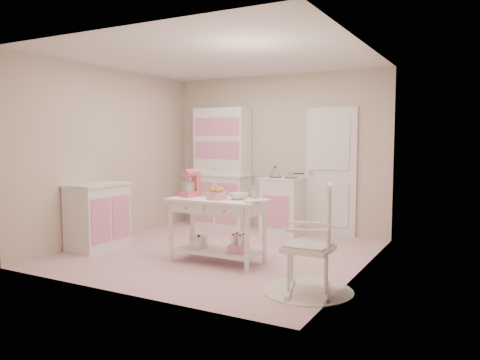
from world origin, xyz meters
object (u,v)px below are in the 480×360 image
bread_basket (217,196)px  stove (283,206)px  work_table (217,230)px  stand_mixer (190,183)px  rocking_chair (308,238)px  base_cabinet (98,216)px  hutch (221,168)px

bread_basket → stove: bearing=90.2°
work_table → stand_mixer: size_ratio=3.53×
work_table → stand_mixer: (-0.42, 0.02, 0.57)m
rocking_chair → bread_basket: 1.49m
rocking_chair → bread_basket: size_ratio=4.40×
stove → work_table: 2.03m
base_cabinet → bread_basket: 1.92m
hutch → stove: bearing=-2.4°
base_cabinet → stand_mixer: stand_mixer is taller
hutch → stand_mixer: size_ratio=6.12×
base_cabinet → bread_basket: (1.88, 0.13, 0.39)m
base_cabinet → rocking_chair: bearing=-6.3°
bread_basket → work_table: bearing=111.8°
rocking_chair → bread_basket: rocking_chair is taller
stand_mixer → bread_basket: 0.46m
rocking_chair → work_table: (-1.39, 0.54, -0.15)m
stove → bread_basket: stove is taller
stove → rocking_chair: bearing=-61.7°
hutch → base_cabinet: size_ratio=2.26×
hutch → stove: size_ratio=2.26×
base_cabinet → stand_mixer: size_ratio=2.71×
base_cabinet → work_table: (1.86, 0.18, -0.06)m
hutch → stand_mixer: 2.19m
work_table → base_cabinet: bearing=-174.5°
base_cabinet → work_table: bearing=5.5°
stand_mixer → hutch: bearing=121.2°
base_cabinet → bread_basket: bearing=3.9°
stand_mixer → bread_basket: stand_mixer is taller
rocking_chair → work_table: rocking_chair is taller
rocking_chair → stand_mixer: size_ratio=3.24×
hutch → stand_mixer: hutch is taller
stove → work_table: stove is taller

